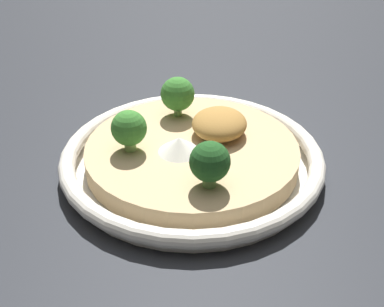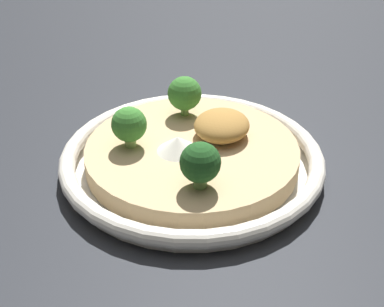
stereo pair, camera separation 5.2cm
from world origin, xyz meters
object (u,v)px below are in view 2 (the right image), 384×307
at_px(risotto_bowl, 192,156).
at_px(broccoli_front_left, 200,163).
at_px(broccoli_back_left, 129,125).
at_px(broccoli_right, 185,94).

height_order(risotto_bowl, broccoli_front_left, broccoli_front_left).
bearing_deg(risotto_bowl, broccoli_front_left, -156.79).
height_order(risotto_bowl, broccoli_back_left, broccoli_back_left).
xyz_separation_m(broccoli_back_left, broccoli_right, (0.08, -0.03, 0.00)).
relative_size(broccoli_back_left, broccoli_front_left, 0.97).
height_order(broccoli_right, broccoli_front_left, broccoli_right).
relative_size(risotto_bowl, broccoli_front_left, 6.16).
bearing_deg(broccoli_right, broccoli_front_left, -156.14).
bearing_deg(broccoli_right, broccoli_back_left, 158.66).
relative_size(broccoli_back_left, broccoli_right, 0.94).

